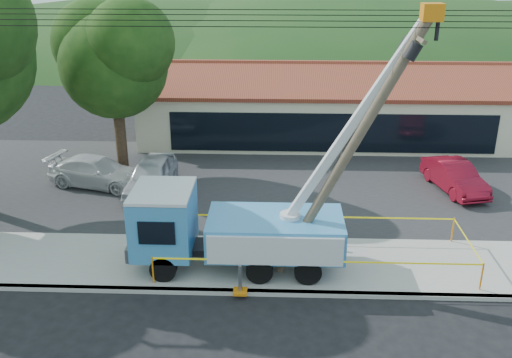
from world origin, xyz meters
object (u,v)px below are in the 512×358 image
(leaning_pole, at_px, (356,140))
(car_silver, at_px, (152,194))
(car_white, at_px, (99,187))
(utility_truck, at_px, (232,226))
(car_red, at_px, (452,192))

(leaning_pole, relative_size, car_silver, 1.91)
(leaning_pole, height_order, car_white, leaning_pole)
(utility_truck, distance_m, car_silver, 8.22)
(utility_truck, bearing_deg, leaning_pole, -3.53)
(car_red, xyz_separation_m, car_white, (-17.27, -0.05, 0.00))
(leaning_pole, bearing_deg, car_silver, 140.61)
(utility_truck, height_order, leaning_pole, utility_truck)
(utility_truck, relative_size, car_red, 2.36)
(utility_truck, height_order, car_red, utility_truck)
(utility_truck, bearing_deg, car_silver, 122.89)
(leaning_pole, height_order, car_silver, leaning_pole)
(utility_truck, relative_size, leaning_pole, 1.10)
(leaning_pole, bearing_deg, car_red, 52.72)
(car_white, bearing_deg, car_red, -75.18)
(utility_truck, xyz_separation_m, car_silver, (-4.36, 6.74, -1.77))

